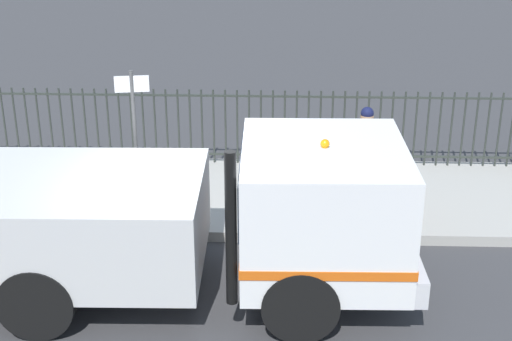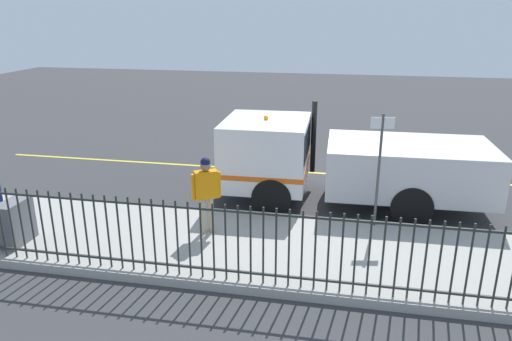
% 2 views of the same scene
% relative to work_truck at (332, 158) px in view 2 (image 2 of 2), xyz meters
% --- Properties ---
extents(ground_plane, '(53.34, 53.34, 0.00)m').
position_rel_work_truck_xyz_m(ground_plane, '(-0.02, 0.04, -1.20)').
color(ground_plane, '#38383A').
rests_on(ground_plane, ground).
extents(sidewalk_slab, '(3.14, 24.25, 0.17)m').
position_rel_work_truck_xyz_m(sidewalk_slab, '(3.02, 0.04, -1.11)').
color(sidewalk_slab, '#A3A099').
rests_on(sidewalk_slab, ground).
extents(lane_marking, '(0.12, 21.82, 0.01)m').
position_rel_work_truck_xyz_m(lane_marking, '(-2.32, 0.04, -1.20)').
color(lane_marking, yellow).
rests_on(lane_marking, ground).
extents(work_truck, '(2.50, 6.79, 2.45)m').
position_rel_work_truck_xyz_m(work_truck, '(0.00, 0.00, 0.00)').
color(work_truck, white).
rests_on(work_truck, ground).
extents(worker_standing, '(0.42, 0.56, 1.69)m').
position_rel_work_truck_xyz_m(worker_standing, '(2.62, -2.50, 0.01)').
color(worker_standing, orange).
rests_on(worker_standing, sidewalk_slab).
extents(iron_fence, '(0.04, 20.65, 1.44)m').
position_rel_work_truck_xyz_m(iron_fence, '(4.40, 0.04, -0.30)').
color(iron_fence, '#2D332D').
rests_on(iron_fence, sidewalk_slab).
extents(utility_cabinet, '(0.78, 0.39, 0.91)m').
position_rel_work_truck_xyz_m(utility_cabinet, '(3.84, -6.20, -0.57)').
color(utility_cabinet, slate).
rests_on(utility_cabinet, sidewalk_slab).
extents(traffic_cone, '(0.50, 0.50, 0.72)m').
position_rel_work_truck_xyz_m(traffic_cone, '(-1.67, 3.70, -0.84)').
color(traffic_cone, orange).
rests_on(traffic_cone, ground).
extents(street_sign, '(0.11, 0.50, 2.53)m').
position_rel_work_truck_xyz_m(street_sign, '(1.56, 1.06, 0.54)').
color(street_sign, '#4C4C4C').
rests_on(street_sign, sidewalk_slab).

